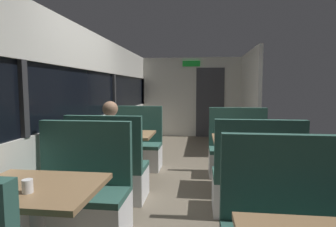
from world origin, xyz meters
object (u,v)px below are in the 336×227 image
Objects in this scene: bench_mid_window_facing_end at (109,174)px; dining_table_rear_aisle at (246,145)px; bench_mid_window_facing_entry at (135,150)px; seated_passenger at (110,157)px; bench_rear_aisle_facing_entry at (238,155)px; coffee_cup_primary at (128,131)px; bench_near_window_facing_entry at (80,201)px; dining_table_near_window at (36,200)px; bench_rear_aisle_facing_end at (255,185)px; dining_table_mid_window at (123,140)px; coffee_cup_secondary at (28,186)px.

bench_mid_window_facing_end is 1.22× the size of dining_table_rear_aisle.
seated_passenger reaches higher than bench_mid_window_facing_entry.
bench_rear_aisle_facing_entry is 0.87× the size of seated_passenger.
seated_passenger is 14.00× the size of coffee_cup_primary.
dining_table_near_window is at bearing -90.00° from bench_near_window_facing_entry.
dining_table_near_window is 1.62m from seated_passenger.
bench_rear_aisle_facing_end is at bearing -90.00° from bench_rear_aisle_facing_entry.
dining_table_mid_window is 1.00× the size of dining_table_rear_aisle.
seated_passenger is at bearing -147.82° from bench_rear_aisle_facing_entry.
seated_passenger reaches higher than bench_near_window_facing_entry.
bench_mid_window_facing_entry is at bearing 90.00° from bench_near_window_facing_entry.
bench_near_window_facing_entry is at bearing -90.00° from bench_mid_window_facing_entry.
bench_near_window_facing_entry is 1.22× the size of dining_table_mid_window.
bench_mid_window_facing_entry is 0.85m from coffee_cup_primary.
dining_table_mid_window is 0.82× the size of bench_mid_window_facing_end.
coffee_cup_primary is at bearing 87.93° from dining_table_near_window.
bench_rear_aisle_facing_end is at bearing -90.00° from dining_table_rear_aisle.
bench_near_window_facing_entry is 1.61m from coffee_cup_primary.
bench_near_window_facing_entry reaches higher than dining_table_rear_aisle.
bench_mid_window_facing_end is at bearing -96.69° from coffee_cup_primary.
dining_table_rear_aisle is (1.79, 0.50, 0.31)m from bench_mid_window_facing_end.
seated_passenger is (-1.79, -0.43, -0.10)m from dining_table_rear_aisle.
dining_table_rear_aisle is at bearing 90.00° from bench_rear_aisle_facing_end.
coffee_cup_primary is at bearing 87.00° from bench_near_window_facing_entry.
dining_table_rear_aisle is 10.00× the size of coffee_cup_secondary.
dining_table_rear_aisle is (1.79, 1.35, 0.31)m from bench_near_window_facing_entry.
dining_table_mid_window is 2.38m from coffee_cup_secondary.
bench_rear_aisle_facing_entry is (1.79, 2.05, 0.00)m from bench_near_window_facing_entry.
dining_table_rear_aisle is at bearing 37.00° from bench_near_window_facing_entry.
coffee_cup_primary reaches higher than dining_table_rear_aisle.
bench_mid_window_facing_end is 1.80m from bench_rear_aisle_facing_end.
dining_table_rear_aisle is 0.82× the size of bench_rear_aisle_facing_end.
dining_table_rear_aisle is (1.79, 2.05, 0.00)m from dining_table_near_window.
coffee_cup_secondary is (-1.76, -2.17, 0.15)m from dining_table_rear_aisle.
dining_table_near_window is at bearing -92.07° from coffee_cup_primary.
seated_passenger is at bearing -90.00° from dining_table_mid_window.
bench_near_window_facing_entry and bench_mid_window_facing_end have the same top height.
bench_rear_aisle_facing_entry is (0.00, 1.40, 0.00)m from bench_rear_aisle_facing_end.
bench_mid_window_facing_entry is at bearing 173.62° from bench_rear_aisle_facing_entry.
seated_passenger is 0.67m from coffee_cup_primary.
dining_table_near_window and dining_table_mid_window have the same top height.
dining_table_near_window is 1.00× the size of dining_table_mid_window.
coffee_cup_secondary reaches higher than dining_table_mid_window.
bench_mid_window_facing_entry is 1.00× the size of bench_rear_aisle_facing_end.
bench_mid_window_facing_end is 2.15m from bench_rear_aisle_facing_entry.
seated_passenger reaches higher than bench_rear_aisle_facing_end.
seated_passenger reaches higher than bench_rear_aisle_facing_entry.
dining_table_near_window is 2.96m from bench_mid_window_facing_entry.
bench_rear_aisle_facing_end is at bearing -26.68° from dining_table_mid_window.
dining_table_rear_aisle is at bearing 13.42° from seated_passenger.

